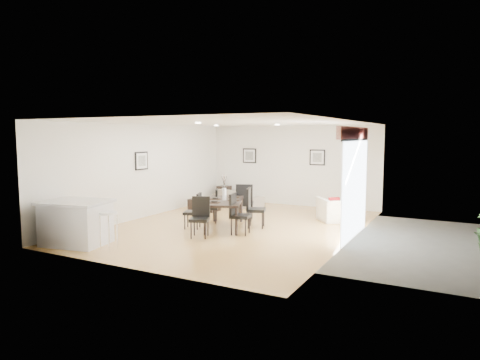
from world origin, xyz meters
The scene contains 26 objects.
ground centered at (0.00, 0.00, 0.00)m, with size 8.00×8.00×0.00m, color tan.
wall_back centered at (0.00, 4.00, 1.35)m, with size 6.00×0.04×2.70m, color white.
wall_front centered at (0.00, -4.00, 1.35)m, with size 6.00×0.04×2.70m, color white.
wall_left centered at (-3.00, 0.00, 1.35)m, with size 0.04×8.00×2.70m, color white.
wall_right centered at (3.00, 0.00, 1.35)m, with size 0.04×8.00×2.70m, color white.
ceiling centered at (0.00, 0.00, 2.70)m, with size 6.00×8.00×0.02m, color white.
sofa centered at (-1.54, 2.98, 0.27)m, with size 1.84×0.72×0.54m, color gray.
armchair centered at (2.17, 1.92, 0.33)m, with size 1.01×0.88×0.65m, color white.
dining_table centered at (-0.19, -0.28, 0.65)m, with size 1.49×1.94×0.73m.
dining_chair_wnear centered at (-0.82, -0.69, 0.51)m, with size 0.53×0.53×0.91m.
dining_chair_wfar centered at (-0.82, 0.19, 0.51)m, with size 0.56×0.56×0.91m.
dining_chair_enear centered at (0.42, -0.73, 0.55)m, with size 0.52×0.52×0.99m.
dining_chair_efar centered at (0.42, 0.13, 0.57)m, with size 0.58×0.58×1.02m.
dining_chair_head centered at (-0.22, -1.37, 0.53)m, with size 0.55×0.55×0.94m.
dining_chair_foot centered at (-0.16, 0.80, 0.58)m, with size 0.60×0.60×1.04m.
vase centered at (-0.19, -0.28, 0.99)m, with size 0.84×1.29×0.65m.
coffee_table centered at (-2.04, 1.63, 0.18)m, with size 0.91×0.55×0.36m, color black.
side_table centered at (-2.49, 3.70, 0.27)m, with size 0.41×0.41×0.54m, color black.
table_lamp centered at (-2.49, 3.70, 0.80)m, with size 0.20×0.20×0.39m.
cushion centered at (2.08, 1.83, 0.53)m, with size 0.30×0.09×0.30m, color maroon.
kitchen_island centered at (-2.23, -3.23, 0.49)m, with size 1.56×1.32×0.96m.
bar_stool centered at (-1.28, -3.23, 0.69)m, with size 0.36×0.36×0.80m.
framed_print_back_left centered at (-1.60, 3.97, 1.65)m, with size 0.52×0.04×0.52m.
framed_print_back_right centered at (0.90, 3.97, 1.65)m, with size 0.52×0.04×0.52m.
framed_print_left_wall centered at (-2.97, -0.20, 1.65)m, with size 0.04×0.52×0.52m.
sliding_door centered at (2.96, 0.30, 1.66)m, with size 0.12×2.70×2.57m.
Camera 1 is at (5.22, -9.67, 2.38)m, focal length 32.00 mm.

